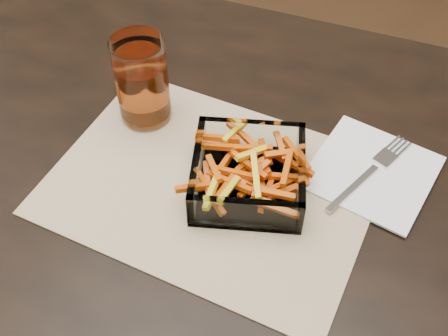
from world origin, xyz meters
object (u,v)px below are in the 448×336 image
at_px(dining_table, 164,206).
at_px(fork, 371,171).
at_px(tumbler, 142,83).
at_px(glass_bowl, 248,176).

height_order(dining_table, fork, fork).
bearing_deg(fork, dining_table, -136.23).
bearing_deg(tumbler, glass_bowl, -22.38).
bearing_deg(fork, glass_bowl, -127.05).
bearing_deg(glass_bowl, dining_table, -173.34).
distance_m(dining_table, glass_bowl, 0.18).
height_order(tumbler, fork, tumbler).
distance_m(dining_table, fork, 0.33).
bearing_deg(glass_bowl, fork, 28.49).
bearing_deg(dining_table, tumbler, 124.67).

